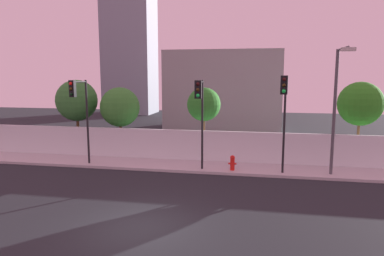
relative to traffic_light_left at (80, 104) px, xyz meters
name	(u,v)px	position (x,y,z in m)	size (l,w,h in m)	color
ground_plane	(141,227)	(5.84, -6.97, -3.64)	(80.00, 80.00, 0.00)	black
sidewalk	(188,166)	(5.84, 1.23, -3.57)	(36.00, 2.40, 0.15)	#B3B3B3
perimeter_wall	(192,145)	(5.84, 2.52, -2.59)	(36.00, 0.18, 1.80)	silver
traffic_light_left	(80,104)	(0.00, 0.00, 0.00)	(0.48, 1.34, 4.80)	black
traffic_light_center	(284,104)	(10.97, -0.01, 0.17)	(0.39, 1.39, 5.05)	black
traffic_light_right	(200,106)	(6.77, -0.12, 0.02)	(0.34, 1.58, 4.81)	black
street_lamp_curbside	(336,101)	(13.49, 0.45, 0.33)	(0.60, 2.27, 6.33)	#4C4C51
fire_hydrant	(232,162)	(8.42, 0.58, -3.06)	(0.44, 0.26, 0.82)	red
roadside_tree_leftmost	(77,101)	(-2.40, 4.08, -0.14)	(2.78, 2.78, 4.91)	brown
roadside_tree_midleft	(120,107)	(0.69, 4.08, -0.53)	(2.61, 2.61, 4.43)	brown
roadside_tree_midright	(204,105)	(6.31, 4.08, -0.27)	(2.13, 2.13, 4.45)	brown
roadside_tree_rightmost	(360,104)	(15.55, 4.08, -0.09)	(2.57, 2.57, 4.85)	brown
low_building_distant	(224,90)	(6.34, 16.52, 0.10)	(10.79, 6.00, 7.48)	gray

